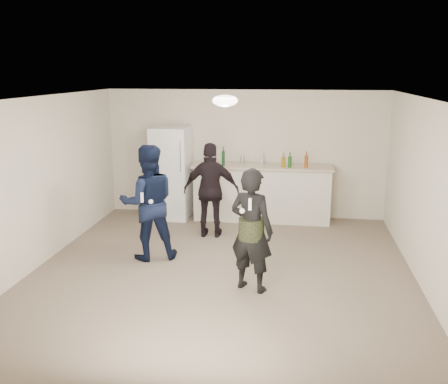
# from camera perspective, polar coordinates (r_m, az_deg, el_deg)

# --- Properties ---
(floor) EXTENTS (6.00, 6.00, 0.00)m
(floor) POSITION_cam_1_polar(r_m,az_deg,el_deg) (7.39, -0.23, -9.06)
(floor) COLOR #6B5B4C
(floor) RESTS_ON ground
(ceiling) EXTENTS (6.00, 6.00, 0.00)m
(ceiling) POSITION_cam_1_polar(r_m,az_deg,el_deg) (6.82, -0.25, 10.67)
(ceiling) COLOR silver
(ceiling) RESTS_ON wall_back
(wall_back) EXTENTS (6.00, 0.00, 6.00)m
(wall_back) POSITION_cam_1_polar(r_m,az_deg,el_deg) (9.92, 2.38, 4.39)
(wall_back) COLOR beige
(wall_back) RESTS_ON floor
(wall_front) EXTENTS (6.00, 0.00, 6.00)m
(wall_front) POSITION_cam_1_polar(r_m,az_deg,el_deg) (4.20, -6.50, -9.03)
(wall_front) COLOR beige
(wall_front) RESTS_ON floor
(wall_left) EXTENTS (0.00, 6.00, 6.00)m
(wall_left) POSITION_cam_1_polar(r_m,az_deg,el_deg) (7.89, -20.39, 1.06)
(wall_left) COLOR beige
(wall_left) RESTS_ON floor
(wall_right) EXTENTS (0.00, 6.00, 6.00)m
(wall_right) POSITION_cam_1_polar(r_m,az_deg,el_deg) (7.14, 22.15, -0.37)
(wall_right) COLOR beige
(wall_right) RESTS_ON floor
(counter) EXTENTS (2.60, 0.56, 1.05)m
(counter) POSITION_cam_1_polar(r_m,az_deg,el_deg) (9.72, 4.36, -0.21)
(counter) COLOR silver
(counter) RESTS_ON floor
(counter_top) EXTENTS (2.68, 0.64, 0.04)m
(counter_top) POSITION_cam_1_polar(r_m,az_deg,el_deg) (9.60, 4.42, 2.94)
(counter_top) COLOR beige
(counter_top) RESTS_ON counter
(fridge) EXTENTS (0.70, 0.70, 1.80)m
(fridge) POSITION_cam_1_polar(r_m,az_deg,el_deg) (9.85, -6.06, 2.18)
(fridge) COLOR white
(fridge) RESTS_ON floor
(fridge_handle) EXTENTS (0.02, 0.02, 0.60)m
(fridge_handle) POSITION_cam_1_polar(r_m,az_deg,el_deg) (9.35, -5.01, 4.08)
(fridge_handle) COLOR silver
(fridge_handle) RESTS_ON fridge
(ceiling_dome) EXTENTS (0.36, 0.36, 0.16)m
(ceiling_dome) POSITION_cam_1_polar(r_m,az_deg,el_deg) (7.12, 0.12, 10.40)
(ceiling_dome) COLOR white
(ceiling_dome) RESTS_ON ceiling
(shaker) EXTENTS (0.08, 0.08, 0.17)m
(shaker) POSITION_cam_1_polar(r_m,az_deg,el_deg) (9.60, 2.07, 3.62)
(shaker) COLOR silver
(shaker) RESTS_ON counter_top
(man) EXTENTS (1.06, 0.95, 1.79)m
(man) POSITION_cam_1_polar(r_m,az_deg,el_deg) (7.72, -8.67, -1.21)
(man) COLOR #0F1C40
(man) RESTS_ON floor
(woman) EXTENTS (0.71, 0.60, 1.66)m
(woman) POSITION_cam_1_polar(r_m,az_deg,el_deg) (6.56, 3.16, -4.37)
(woman) COLOR black
(woman) RESTS_ON floor
(camo_shorts) EXTENTS (0.34, 0.34, 0.28)m
(camo_shorts) POSITION_cam_1_polar(r_m,az_deg,el_deg) (6.55, 3.16, -4.21)
(camo_shorts) COLOR #2A3719
(camo_shorts) RESTS_ON woman
(spectator) EXTENTS (0.99, 0.45, 1.66)m
(spectator) POSITION_cam_1_polar(r_m,az_deg,el_deg) (8.67, -1.47, 0.18)
(spectator) COLOR black
(spectator) RESTS_ON floor
(remote_man) EXTENTS (0.04, 0.04, 0.15)m
(remote_man) POSITION_cam_1_polar(r_m,az_deg,el_deg) (7.42, -9.34, -0.60)
(remote_man) COLOR white
(remote_man) RESTS_ON man
(nunchuk_man) EXTENTS (0.07, 0.07, 0.07)m
(nunchuk_man) POSITION_cam_1_polar(r_m,az_deg,el_deg) (7.43, -8.36, -1.10)
(nunchuk_man) COLOR white
(nunchuk_man) RESTS_ON man
(remote_woman) EXTENTS (0.04, 0.04, 0.15)m
(remote_woman) POSITION_cam_1_polar(r_m,az_deg,el_deg) (6.20, 2.99, -1.40)
(remote_woman) COLOR white
(remote_woman) RESTS_ON woman
(nunchuk_woman) EXTENTS (0.07, 0.07, 0.07)m
(nunchuk_woman) POSITION_cam_1_polar(r_m,az_deg,el_deg) (6.26, 2.10, -2.18)
(nunchuk_woman) COLOR silver
(nunchuk_woman) RESTS_ON woman
(bottle_cluster) EXTENTS (1.63, 0.32, 0.28)m
(bottle_cluster) POSITION_cam_1_polar(r_m,az_deg,el_deg) (9.47, 5.80, 3.56)
(bottle_cluster) COLOR olive
(bottle_cluster) RESTS_ON counter_top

